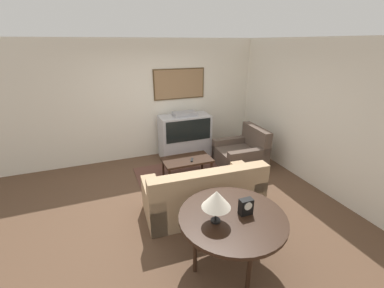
# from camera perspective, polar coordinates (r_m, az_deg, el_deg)

# --- Properties ---
(ground_plane) EXTENTS (12.00, 12.00, 0.00)m
(ground_plane) POSITION_cam_1_polar(r_m,az_deg,el_deg) (4.68, -3.00, -12.25)
(ground_plane) COLOR brown
(wall_back) EXTENTS (12.00, 0.10, 2.70)m
(wall_back) POSITION_cam_1_polar(r_m,az_deg,el_deg) (6.08, -9.58, 9.52)
(wall_back) COLOR silver
(wall_back) RESTS_ON ground_plane
(wall_right) EXTENTS (0.06, 12.00, 2.70)m
(wall_right) POSITION_cam_1_polar(r_m,az_deg,el_deg) (5.46, 24.09, 6.46)
(wall_right) COLOR silver
(wall_right) RESTS_ON ground_plane
(area_rug) EXTENTS (2.19, 1.43, 0.01)m
(area_rug) POSITION_cam_1_polar(r_m,az_deg,el_deg) (5.46, -0.27, -6.77)
(area_rug) COLOR brown
(area_rug) RESTS_ON ground_plane
(tv) EXTENTS (1.18, 0.55, 1.11)m
(tv) POSITION_cam_1_polar(r_m,az_deg,el_deg) (6.13, -1.60, 1.83)
(tv) COLOR #B7B7BC
(tv) RESTS_ON ground_plane
(couch) EXTENTS (1.90, 0.93, 0.88)m
(couch) POSITION_cam_1_polar(r_m,az_deg,el_deg) (4.22, 2.63, -11.35)
(couch) COLOR tan
(couch) RESTS_ON ground_plane
(armchair) EXTENTS (0.99, 0.97, 0.87)m
(armchair) POSITION_cam_1_polar(r_m,az_deg,el_deg) (5.87, 10.98, -2.16)
(armchair) COLOR brown
(armchair) RESTS_ON ground_plane
(coffee_table) EXTENTS (0.97, 0.56, 0.43)m
(coffee_table) POSITION_cam_1_polar(r_m,az_deg,el_deg) (5.17, -1.12, -3.79)
(coffee_table) COLOR black
(coffee_table) RESTS_ON ground_plane
(console_table) EXTENTS (1.26, 1.26, 0.75)m
(console_table) POSITION_cam_1_polar(r_m,az_deg,el_deg) (3.15, 8.96, -16.38)
(console_table) COLOR black
(console_table) RESTS_ON ground_plane
(table_lamp) EXTENTS (0.32, 0.32, 0.40)m
(table_lamp) POSITION_cam_1_polar(r_m,az_deg,el_deg) (2.84, 5.44, -12.16)
(table_lamp) COLOR black
(table_lamp) RESTS_ON console_table
(mantel_clock) EXTENTS (0.16, 0.10, 0.20)m
(mantel_clock) POSITION_cam_1_polar(r_m,az_deg,el_deg) (3.12, 11.88, -13.46)
(mantel_clock) COLOR black
(mantel_clock) RESTS_ON console_table
(remote) EXTENTS (0.11, 0.16, 0.02)m
(remote) POSITION_cam_1_polar(r_m,az_deg,el_deg) (5.08, -0.01, -3.53)
(remote) COLOR black
(remote) RESTS_ON coffee_table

